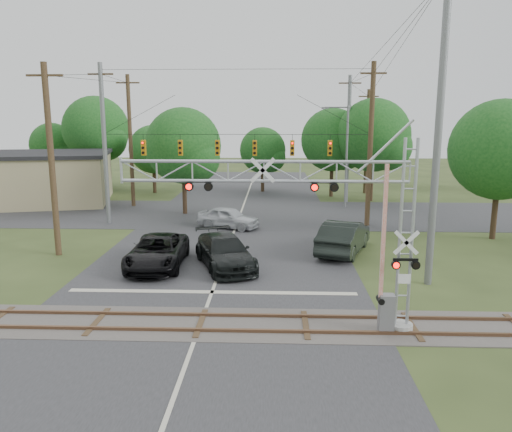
{
  "coord_description": "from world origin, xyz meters",
  "views": [
    {
      "loc": [
        2.81,
        -15.73,
        7.78
      ],
      "look_at": [
        1.91,
        7.5,
        3.13
      ],
      "focal_mm": 35.0,
      "sensor_mm": 36.0,
      "label": 1
    }
  ],
  "objects_px": {
    "crossing_gantry": "(319,214)",
    "pickup_black": "(157,252)",
    "sedan_silver": "(228,218)",
    "streetlight": "(345,151)",
    "car_dark": "(225,252)",
    "traffic_signal_span": "(249,146)"
  },
  "relations": [
    {
      "from": "streetlight",
      "to": "traffic_signal_span",
      "type": "bearing_deg",
      "value": -136.87
    },
    {
      "from": "crossing_gantry",
      "to": "sedan_silver",
      "type": "distance_m",
      "value": 18.15
    },
    {
      "from": "crossing_gantry",
      "to": "streetlight",
      "type": "height_order",
      "value": "streetlight"
    },
    {
      "from": "crossing_gantry",
      "to": "pickup_black",
      "type": "bearing_deg",
      "value": 135.02
    },
    {
      "from": "crossing_gantry",
      "to": "sedan_silver",
      "type": "relative_size",
      "value": 2.4
    },
    {
      "from": "crossing_gantry",
      "to": "car_dark",
      "type": "relative_size",
      "value": 1.85
    },
    {
      "from": "sedan_silver",
      "to": "streetlight",
      "type": "height_order",
      "value": "streetlight"
    },
    {
      "from": "traffic_signal_span",
      "to": "car_dark",
      "type": "height_order",
      "value": "traffic_signal_span"
    },
    {
      "from": "streetlight",
      "to": "crossing_gantry",
      "type": "bearing_deg",
      "value": -99.63
    },
    {
      "from": "traffic_signal_span",
      "to": "pickup_black",
      "type": "distance_m",
      "value": 12.47
    },
    {
      "from": "car_dark",
      "to": "streetlight",
      "type": "xyz_separation_m",
      "value": [
        8.53,
        17.94,
        4.05
      ]
    },
    {
      "from": "pickup_black",
      "to": "streetlight",
      "type": "xyz_separation_m",
      "value": [
        12.08,
        17.97,
        4.07
      ]
    },
    {
      "from": "traffic_signal_span",
      "to": "streetlight",
      "type": "xyz_separation_m",
      "value": [
        7.81,
        7.32,
        -0.84
      ]
    },
    {
      "from": "crossing_gantry",
      "to": "pickup_black",
      "type": "xyz_separation_m",
      "value": [
        -7.72,
        7.71,
        -3.56
      ]
    },
    {
      "from": "crossing_gantry",
      "to": "streetlight",
      "type": "bearing_deg",
      "value": 80.37
    },
    {
      "from": "traffic_signal_span",
      "to": "pickup_black",
      "type": "relative_size",
      "value": 3.29
    },
    {
      "from": "crossing_gantry",
      "to": "sedan_silver",
      "type": "height_order",
      "value": "crossing_gantry"
    },
    {
      "from": "pickup_black",
      "to": "car_dark",
      "type": "xyz_separation_m",
      "value": [
        3.55,
        0.03,
        0.02
      ]
    },
    {
      "from": "car_dark",
      "to": "streetlight",
      "type": "distance_m",
      "value": 20.27
    },
    {
      "from": "crossing_gantry",
      "to": "pickup_black",
      "type": "distance_m",
      "value": 11.48
    },
    {
      "from": "sedan_silver",
      "to": "crossing_gantry",
      "type": "bearing_deg",
      "value": -141.71
    },
    {
      "from": "car_dark",
      "to": "sedan_silver",
      "type": "xyz_separation_m",
      "value": [
        -0.69,
        9.37,
        -0.08
      ]
    }
  ]
}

